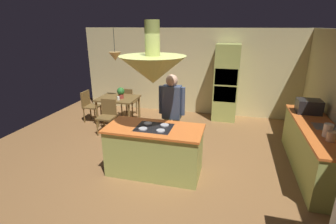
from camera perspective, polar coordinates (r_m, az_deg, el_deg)
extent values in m
plane|color=olive|center=(5.08, -2.29, -12.09)|extent=(8.16, 8.16, 0.00)
cube|color=beige|center=(7.83, 5.01, 9.03)|extent=(6.80, 0.10, 2.55)
cube|color=#A8B259|center=(4.70, -3.07, -8.80)|extent=(1.68, 0.77, 0.86)
cube|color=orange|center=(4.51, -3.17, -3.73)|extent=(1.74, 0.83, 0.04)
cube|color=black|center=(4.50, -3.17, -3.55)|extent=(0.64, 0.52, 0.01)
cylinder|color=#B2B2B7|center=(4.43, -5.66, -3.78)|extent=(0.15, 0.15, 0.02)
cylinder|color=#B2B2B7|center=(4.34, -1.68, -4.21)|extent=(0.15, 0.15, 0.02)
cylinder|color=#B2B2B7|center=(4.66, -4.57, -2.59)|extent=(0.15, 0.15, 0.02)
cylinder|color=#B2B2B7|center=(4.57, -0.76, -2.97)|extent=(0.15, 0.15, 0.02)
cube|color=#A8B259|center=(5.46, 29.95, -7.38)|extent=(0.62, 2.53, 0.86)
cube|color=orange|center=(5.29, 30.74, -2.97)|extent=(0.66, 2.57, 0.04)
cube|color=#B2B2B7|center=(5.36, 32.22, -3.68)|extent=(0.48, 0.36, 0.16)
cube|color=#A8B259|center=(7.37, 12.92, 6.39)|extent=(0.66, 0.62, 2.14)
cube|color=black|center=(7.04, 12.96, 7.71)|extent=(0.60, 0.04, 0.44)
cube|color=black|center=(7.14, 12.68, 3.94)|extent=(0.60, 0.04, 0.44)
cube|color=brown|center=(7.01, -11.23, 3.07)|extent=(1.04, 0.85, 0.04)
cylinder|color=brown|center=(7.03, -15.69, -0.50)|extent=(0.06, 0.06, 0.72)
cylinder|color=brown|center=(6.62, -8.76, -1.18)|extent=(0.06, 0.06, 0.72)
cylinder|color=brown|center=(7.63, -13.01, 1.26)|extent=(0.06, 0.06, 0.72)
cylinder|color=brown|center=(7.26, -6.53, 0.72)|extent=(0.06, 0.06, 0.72)
cylinder|color=tan|center=(5.27, -0.13, -5.58)|extent=(0.14, 0.14, 0.85)
cylinder|color=tan|center=(5.23, 1.78, -5.79)|extent=(0.14, 0.14, 0.85)
cube|color=#3F4C66|center=(4.98, 0.86, 2.24)|extent=(0.36, 0.22, 0.66)
cylinder|color=#3F4C66|center=(5.03, -1.57, 2.78)|extent=(0.09, 0.09, 0.56)
cylinder|color=#3F4C66|center=(4.93, 3.35, 2.42)|extent=(0.09, 0.09, 0.56)
sphere|color=tan|center=(4.88, 0.89, 7.12)|extent=(0.23, 0.23, 0.23)
cone|color=#A8B259|center=(4.21, -3.43, 9.50)|extent=(1.10, 1.10, 0.45)
cylinder|color=#A8B259|center=(4.16, -3.57, 16.30)|extent=(0.24, 0.24, 0.55)
cone|color=#E0B266|center=(6.79, -11.84, 12.19)|extent=(0.32, 0.32, 0.22)
cylinder|color=black|center=(6.76, -12.08, 15.63)|extent=(0.01, 0.01, 0.60)
cube|color=brown|center=(6.49, -13.78, -1.21)|extent=(0.40, 0.40, 0.04)
cube|color=brown|center=(6.57, -13.20, 1.12)|extent=(0.40, 0.04, 0.42)
cylinder|color=brown|center=(6.51, -15.65, -3.43)|extent=(0.04, 0.04, 0.43)
cylinder|color=brown|center=(6.35, -12.98, -3.76)|extent=(0.04, 0.04, 0.43)
cylinder|color=brown|center=(6.78, -14.24, -2.38)|extent=(0.04, 0.04, 0.43)
cylinder|color=brown|center=(6.63, -11.65, -2.68)|extent=(0.04, 0.04, 0.43)
cube|color=brown|center=(7.72, -8.80, 2.37)|extent=(0.40, 0.40, 0.04)
cube|color=brown|center=(7.50, -9.42, 3.59)|extent=(0.40, 0.04, 0.42)
cylinder|color=brown|center=(7.87, -7.09, 1.06)|extent=(0.04, 0.04, 0.43)
cylinder|color=brown|center=(8.00, -9.36, 1.24)|extent=(0.04, 0.04, 0.43)
cylinder|color=brown|center=(7.57, -8.03, 0.29)|extent=(0.04, 0.04, 0.43)
cylinder|color=brown|center=(7.71, -10.37, 0.49)|extent=(0.04, 0.04, 0.43)
cube|color=brown|center=(7.48, -16.77, 1.22)|extent=(0.40, 0.40, 0.04)
cube|color=brown|center=(7.51, -18.11, 2.91)|extent=(0.04, 0.40, 0.42)
cylinder|color=brown|center=(7.32, -16.14, -0.95)|extent=(0.04, 0.04, 0.43)
cylinder|color=brown|center=(7.60, -14.86, -0.11)|extent=(0.04, 0.04, 0.43)
cylinder|color=brown|center=(7.50, -18.38, -0.72)|extent=(0.04, 0.04, 0.43)
cylinder|color=brown|center=(7.77, -17.05, 0.10)|extent=(0.04, 0.04, 0.43)
cylinder|color=#99382D|center=(6.88, -10.54, 3.52)|extent=(0.14, 0.14, 0.12)
sphere|color=#2D722D|center=(6.85, -10.61, 4.64)|extent=(0.20, 0.20, 0.20)
cylinder|color=white|center=(6.76, -11.14, 3.05)|extent=(0.07, 0.07, 0.09)
cylinder|color=#E0B78C|center=(4.70, 32.88, -4.67)|extent=(0.13, 0.13, 0.15)
cylinder|color=silver|center=(4.85, 32.34, -3.50)|extent=(0.14, 0.14, 0.22)
cube|color=#232326|center=(5.94, 29.17, 1.12)|extent=(0.46, 0.36, 0.28)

